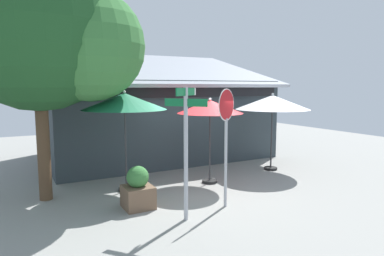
{
  "coord_description": "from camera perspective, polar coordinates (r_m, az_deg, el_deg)",
  "views": [
    {
      "loc": [
        -4.58,
        -7.67,
        2.83
      ],
      "look_at": [
        0.19,
        1.2,
        1.6
      ],
      "focal_mm": 31.78,
      "sensor_mm": 36.0,
      "label": 1
    }
  ],
  "objects": [
    {
      "name": "sidewalk_planter",
      "position": [
        8.15,
        -9.06,
        -10.17
      ],
      "size": [
        0.67,
        0.67,
        1.0
      ],
      "color": "brown",
      "rests_on": "ground"
    },
    {
      "name": "street_sign_post",
      "position": [
        7.07,
        -1.03,
        -1.72
      ],
      "size": [
        0.79,
        0.74,
        2.82
      ],
      "color": "#A8AAB2",
      "rests_on": "ground"
    },
    {
      "name": "patio_umbrella_crimson_center",
      "position": [
        9.83,
        3.05,
        3.43
      ],
      "size": [
        1.92,
        1.92,
        2.51
      ],
      "color": "black",
      "rests_on": "ground"
    },
    {
      "name": "ground_plane",
      "position": [
        9.38,
        2.47,
        -10.92
      ],
      "size": [
        28.0,
        28.0,
        0.1
      ],
      "primitive_type": "cube",
      "color": "gray"
    },
    {
      "name": "stop_sign",
      "position": [
        7.88,
        5.75,
        0.38
      ],
      "size": [
        0.66,
        0.37,
        2.79
      ],
      "color": "#A8AAB2",
      "rests_on": "ground"
    },
    {
      "name": "patio_umbrella_forest_green_left",
      "position": [
        9.2,
        -11.25,
        4.29
      ],
      "size": [
        2.25,
        2.25,
        2.73
      ],
      "color": "black",
      "rests_on": "ground"
    },
    {
      "name": "cafe_building",
      "position": [
        13.96,
        -6.2,
        1.95
      ],
      "size": [
        8.84,
        5.78,
        4.33
      ],
      "color": "#333D42",
      "rests_on": "ground"
    },
    {
      "name": "patio_umbrella_ivory_right",
      "position": [
        11.72,
        13.36,
        4.15
      ],
      "size": [
        2.48,
        2.48,
        2.62
      ],
      "color": "black",
      "rests_on": "ground"
    },
    {
      "name": "shade_tree",
      "position": [
        9.07,
        -22.75,
        14.53
      ],
      "size": [
        4.43,
        3.97,
        6.2
      ],
      "color": "brown",
      "rests_on": "ground"
    }
  ]
}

